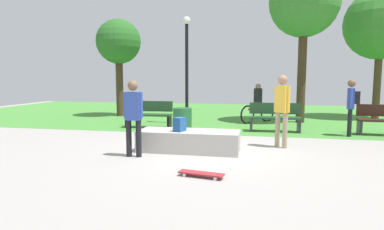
{
  "coord_description": "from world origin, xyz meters",
  "views": [
    {
      "loc": [
        1.32,
        -7.44,
        1.71
      ],
      "look_at": [
        -0.27,
        0.29,
        0.81
      ],
      "focal_mm": 30.63,
      "sensor_mm": 36.0,
      "label": 1
    }
  ],
  "objects_px": {
    "concrete_ledge": "(189,141)",
    "skater_performing_trick": "(133,113)",
    "pedestrian_with_backpack": "(352,102)",
    "tree_broad_elm": "(304,3)",
    "park_bench_near_lamppost": "(149,114)",
    "park_bench_by_oak": "(275,117)",
    "trash_bin": "(182,121)",
    "lamp_post": "(187,59)",
    "skateboard_by_ledge": "(201,173)",
    "tree_young_birch": "(381,24)",
    "cyclist_on_bicycle": "(258,106)",
    "backpack_on_ledge": "(180,124)",
    "skater_watching": "(282,105)",
    "tree_slender_maple": "(119,43)"
  },
  "relations": [
    {
      "from": "skateboard_by_ledge",
      "to": "trash_bin",
      "type": "distance_m",
      "value": 4.3
    },
    {
      "from": "backpack_on_ledge",
      "to": "tree_slender_maple",
      "type": "relative_size",
      "value": 0.07
    },
    {
      "from": "concrete_ledge",
      "to": "tree_young_birch",
      "type": "xyz_separation_m",
      "value": [
        6.44,
        7.72,
        3.66
      ]
    },
    {
      "from": "skater_watching",
      "to": "cyclist_on_bicycle",
      "type": "bearing_deg",
      "value": 97.42
    },
    {
      "from": "concrete_ledge",
      "to": "skater_performing_trick",
      "type": "xyz_separation_m",
      "value": [
        -1.06,
        -0.78,
        0.72
      ]
    },
    {
      "from": "skater_watching",
      "to": "pedestrian_with_backpack",
      "type": "height_order",
      "value": "skater_watching"
    },
    {
      "from": "park_bench_by_oak",
      "to": "tree_slender_maple",
      "type": "height_order",
      "value": "tree_slender_maple"
    },
    {
      "from": "concrete_ledge",
      "to": "backpack_on_ledge",
      "type": "height_order",
      "value": "backpack_on_ledge"
    },
    {
      "from": "concrete_ledge",
      "to": "tree_broad_elm",
      "type": "distance_m",
      "value": 7.79
    },
    {
      "from": "park_bench_by_oak",
      "to": "trash_bin",
      "type": "height_order",
      "value": "park_bench_by_oak"
    },
    {
      "from": "tree_broad_elm",
      "to": "skateboard_by_ledge",
      "type": "bearing_deg",
      "value": -108.13
    },
    {
      "from": "backpack_on_ledge",
      "to": "lamp_post",
      "type": "height_order",
      "value": "lamp_post"
    },
    {
      "from": "skater_performing_trick",
      "to": "park_bench_by_oak",
      "type": "relative_size",
      "value": 1.03
    },
    {
      "from": "tree_slender_maple",
      "to": "pedestrian_with_backpack",
      "type": "distance_m",
      "value": 9.7
    },
    {
      "from": "concrete_ledge",
      "to": "pedestrian_with_backpack",
      "type": "xyz_separation_m",
      "value": [
        4.24,
        2.89,
        0.75
      ]
    },
    {
      "from": "trash_bin",
      "to": "cyclist_on_bicycle",
      "type": "relative_size",
      "value": 0.53
    },
    {
      "from": "tree_slender_maple",
      "to": "lamp_post",
      "type": "relative_size",
      "value": 1.1
    },
    {
      "from": "skater_performing_trick",
      "to": "cyclist_on_bicycle",
      "type": "height_order",
      "value": "skater_performing_trick"
    },
    {
      "from": "skateboard_by_ledge",
      "to": "tree_young_birch",
      "type": "distance_m",
      "value": 11.91
    },
    {
      "from": "trash_bin",
      "to": "pedestrian_with_backpack",
      "type": "relative_size",
      "value": 0.49
    },
    {
      "from": "park_bench_by_oak",
      "to": "lamp_post",
      "type": "distance_m",
      "value": 3.85
    },
    {
      "from": "backpack_on_ledge",
      "to": "tree_broad_elm",
      "type": "xyz_separation_m",
      "value": [
        3.34,
        5.88,
        3.81
      ]
    },
    {
      "from": "pedestrian_with_backpack",
      "to": "backpack_on_ledge",
      "type": "bearing_deg",
      "value": -145.7
    },
    {
      "from": "pedestrian_with_backpack",
      "to": "tree_broad_elm",
      "type": "bearing_deg",
      "value": 110.72
    },
    {
      "from": "park_bench_by_oak",
      "to": "trash_bin",
      "type": "distance_m",
      "value": 2.99
    },
    {
      "from": "lamp_post",
      "to": "pedestrian_with_backpack",
      "type": "height_order",
      "value": "lamp_post"
    },
    {
      "from": "trash_bin",
      "to": "tree_young_birch",
      "type": "bearing_deg",
      "value": 38.19
    },
    {
      "from": "skater_watching",
      "to": "skateboard_by_ledge",
      "type": "distance_m",
      "value": 3.34
    },
    {
      "from": "concrete_ledge",
      "to": "trash_bin",
      "type": "xyz_separation_m",
      "value": [
        -0.66,
        2.14,
        0.16
      ]
    },
    {
      "from": "park_bench_by_oak",
      "to": "lamp_post",
      "type": "height_order",
      "value": "lamp_post"
    },
    {
      "from": "skater_performing_trick",
      "to": "lamp_post",
      "type": "height_order",
      "value": "lamp_post"
    },
    {
      "from": "skater_performing_trick",
      "to": "tree_young_birch",
      "type": "relative_size",
      "value": 0.31
    },
    {
      "from": "tree_broad_elm",
      "to": "skater_performing_trick",
      "type": "bearing_deg",
      "value": -122.84
    },
    {
      "from": "tree_young_birch",
      "to": "skateboard_by_ledge",
      "type": "bearing_deg",
      "value": -120.96
    },
    {
      "from": "lamp_post",
      "to": "skateboard_by_ledge",
      "type": "bearing_deg",
      "value": -75.38
    },
    {
      "from": "pedestrian_with_backpack",
      "to": "cyclist_on_bicycle",
      "type": "bearing_deg",
      "value": 136.76
    },
    {
      "from": "lamp_post",
      "to": "cyclist_on_bicycle",
      "type": "relative_size",
      "value": 2.57
    },
    {
      "from": "skater_watching",
      "to": "lamp_post",
      "type": "distance_m",
      "value": 4.98
    },
    {
      "from": "skateboard_by_ledge",
      "to": "park_bench_by_oak",
      "type": "bearing_deg",
      "value": 74.49
    },
    {
      "from": "tree_young_birch",
      "to": "backpack_on_ledge",
      "type": "bearing_deg",
      "value": -130.15
    },
    {
      "from": "park_bench_by_oak",
      "to": "lamp_post",
      "type": "bearing_deg",
      "value": 159.74
    },
    {
      "from": "concrete_ledge",
      "to": "park_bench_by_oak",
      "type": "distance_m",
      "value": 3.92
    },
    {
      "from": "concrete_ledge",
      "to": "backpack_on_ledge",
      "type": "relative_size",
      "value": 7.32
    },
    {
      "from": "park_bench_by_oak",
      "to": "lamp_post",
      "type": "relative_size",
      "value": 0.41
    },
    {
      "from": "concrete_ledge",
      "to": "cyclist_on_bicycle",
      "type": "bearing_deg",
      "value": 74.08
    },
    {
      "from": "skater_watching",
      "to": "cyclist_on_bicycle",
      "type": "relative_size",
      "value": 1.17
    },
    {
      "from": "concrete_ledge",
      "to": "park_bench_near_lamppost",
      "type": "xyz_separation_m",
      "value": [
        -2.12,
        3.3,
        0.24
      ]
    },
    {
      "from": "skater_performing_trick",
      "to": "trash_bin",
      "type": "relative_size",
      "value": 2.04
    },
    {
      "from": "tree_young_birch",
      "to": "pedestrian_with_backpack",
      "type": "xyz_separation_m",
      "value": [
        -2.2,
        -4.84,
        -2.9
      ]
    },
    {
      "from": "skater_performing_trick",
      "to": "lamp_post",
      "type": "relative_size",
      "value": 0.42
    }
  ]
}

